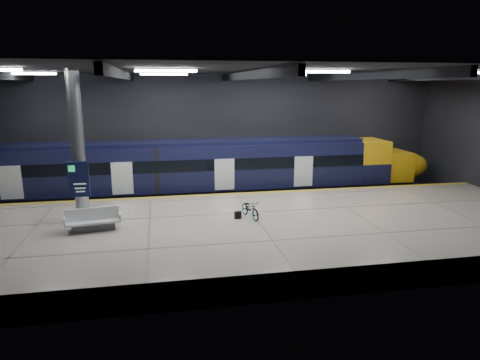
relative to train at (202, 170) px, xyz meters
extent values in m
plane|color=black|center=(1.82, -5.50, -2.06)|extent=(30.00, 30.00, 0.00)
cube|color=black|center=(1.82, 2.50, 1.94)|extent=(30.00, 0.10, 8.00)
cube|color=black|center=(1.82, -13.50, 1.94)|extent=(30.00, 0.10, 8.00)
cube|color=black|center=(1.82, -5.50, 5.94)|extent=(30.00, 16.00, 0.10)
cube|color=black|center=(-4.18, -5.50, 5.69)|extent=(0.25, 16.00, 0.40)
cube|color=black|center=(1.82, -5.50, 5.69)|extent=(0.25, 16.00, 0.40)
cube|color=black|center=(7.82, -5.50, 5.69)|extent=(0.25, 16.00, 0.40)
cube|color=black|center=(13.82, -5.50, 5.69)|extent=(0.25, 16.00, 0.40)
cube|color=white|center=(-2.18, -7.50, 5.82)|extent=(2.60, 0.18, 0.10)
cube|color=white|center=(4.82, -7.50, 5.82)|extent=(2.60, 0.18, 0.10)
cube|color=white|center=(11.82, -7.50, 5.82)|extent=(2.60, 0.18, 0.10)
cube|color=white|center=(-9.18, -1.50, 5.82)|extent=(2.60, 0.18, 0.10)
cube|color=white|center=(-2.18, -1.50, 5.82)|extent=(2.60, 0.18, 0.10)
cube|color=white|center=(4.82, -1.50, 5.82)|extent=(2.60, 0.18, 0.10)
cube|color=white|center=(11.82, -1.50, 5.82)|extent=(2.60, 0.18, 0.10)
cube|color=#BDB2A0|center=(1.82, -8.00, -1.51)|extent=(30.00, 11.00, 1.10)
cube|color=gold|center=(1.82, -2.75, -0.95)|extent=(30.00, 0.40, 0.01)
cube|color=gray|center=(1.82, -0.72, -1.98)|extent=(30.00, 0.08, 0.16)
cube|color=gray|center=(1.82, 0.72, -1.98)|extent=(30.00, 0.08, 0.16)
cube|color=black|center=(-1.80, 0.00, -1.51)|extent=(24.00, 2.58, 0.80)
cube|color=black|center=(-1.80, 0.00, 0.27)|extent=(24.00, 2.80, 2.75)
cube|color=black|center=(-1.80, 0.00, 1.76)|extent=(24.00, 2.30, 0.24)
cube|color=black|center=(-1.80, -1.41, 0.54)|extent=(24.00, 0.04, 0.70)
cube|color=white|center=(1.20, -1.41, -0.06)|extent=(1.20, 0.05, 1.90)
cube|color=#F1AF14|center=(11.20, 0.00, 0.27)|extent=(2.00, 2.80, 2.75)
ellipsoid|color=#F1AF14|center=(13.80, 0.00, -0.21)|extent=(3.60, 2.52, 1.90)
cube|color=black|center=(11.50, 0.00, 0.44)|extent=(1.60, 2.38, 0.80)
cube|color=#595B60|center=(-5.55, -7.85, -0.79)|extent=(1.85, 0.80, 0.34)
cube|color=white|center=(-5.55, -7.85, -0.53)|extent=(2.35, 1.25, 0.09)
cube|color=white|center=(-5.55, -7.85, -0.22)|extent=(2.22, 0.40, 0.56)
cube|color=white|center=(-6.65, -8.01, -0.40)|extent=(0.20, 0.95, 0.34)
cube|color=white|center=(-4.44, -7.69, -0.40)|extent=(0.20, 0.95, 0.34)
imported|color=#99999E|center=(1.53, -7.38, -0.51)|extent=(1.01, 1.80, 0.89)
cube|color=black|center=(0.93, -7.38, -0.78)|extent=(0.34, 0.25, 0.35)
cylinder|color=#9EA0A5|center=(-6.18, -6.50, 2.49)|extent=(0.60, 0.60, 6.90)
cube|color=#0E1233|center=(-6.18, -6.92, 1.14)|extent=(0.90, 0.12, 1.60)
camera|label=1|loc=(-2.55, -26.45, 5.24)|focal=32.00mm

